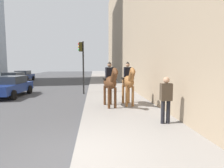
% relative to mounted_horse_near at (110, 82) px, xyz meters
% --- Properties ---
extents(sidewalk_slab, '(120.00, 3.76, 0.12)m').
position_rel_mounted_horse_near_xyz_m(sidewalk_slab, '(-5.14, -0.55, -1.33)').
color(sidewalk_slab, gray).
rests_on(sidewalk_slab, ground).
extents(mounted_horse_near, '(2.14, 0.81, 2.29)m').
position_rel_mounted_horse_near_xyz_m(mounted_horse_near, '(0.00, 0.00, 0.00)').
color(mounted_horse_near, '#4C2B16').
rests_on(mounted_horse_near, sidewalk_slab).
extents(mounted_horse_far, '(2.15, 0.65, 2.30)m').
position_rel_mounted_horse_near_xyz_m(mounted_horse_far, '(0.35, -0.98, 0.00)').
color(mounted_horse_far, brown).
rests_on(mounted_horse_far, sidewalk_slab).
extents(pedestrian_greeting, '(0.27, 0.40, 1.70)m').
position_rel_mounted_horse_near_xyz_m(pedestrian_greeting, '(-2.96, -1.77, -0.30)').
color(pedestrian_greeting, black).
rests_on(pedestrian_greeting, sidewalk_slab).
extents(car_near_lane, '(4.21, 1.95, 1.44)m').
position_rel_mounted_horse_near_xyz_m(car_near_lane, '(17.74, 10.44, -0.65)').
color(car_near_lane, navy).
rests_on(car_near_lane, ground).
extents(car_mid_lane, '(4.49, 2.21, 1.44)m').
position_rel_mounted_horse_near_xyz_m(car_mid_lane, '(4.55, 6.81, -0.65)').
color(car_mid_lane, navy).
rests_on(car_mid_lane, ground).
extents(car_far_lane, '(4.40, 2.05, 1.44)m').
position_rel_mounted_horse_near_xyz_m(car_far_lane, '(11.79, 9.46, -0.64)').
color(car_far_lane, black).
rests_on(car_far_lane, ground).
extents(traffic_light_near_curb, '(0.20, 0.44, 4.00)m').
position_rel_mounted_horse_near_xyz_m(traffic_light_near_curb, '(5.24, 1.70, 1.28)').
color(traffic_light_near_curb, black).
rests_on(traffic_light_near_curb, ground).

